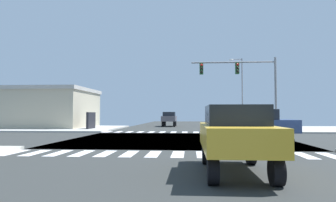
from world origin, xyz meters
name	(u,v)px	position (x,y,z in m)	size (l,w,h in m)	color
ground	(179,140)	(0.00, 0.00, -0.03)	(90.00, 90.00, 0.05)	#2E3130
sidewalk_corner_ne	(311,129)	(13.00, 12.00, 0.07)	(12.00, 12.00, 0.14)	#B2ADA3
sidewalk_corner_nw	(63,128)	(-13.00, 12.00, 0.07)	(12.00, 12.00, 0.14)	#AFAFAA
crosswalk_near	(166,154)	(-0.25, -7.30, 0.00)	(13.50, 2.00, 0.01)	white
crosswalk_far	(179,132)	(-0.25, 7.30, 0.00)	(13.50, 2.00, 0.01)	white
traffic_signal_mast	(242,77)	(5.36, 7.29, 4.93)	(7.46, 0.55, 6.63)	gray
street_lamp	(240,86)	(7.43, 20.92, 5.33)	(1.78, 0.32, 9.04)	gray
bank_building	(27,108)	(-18.08, 13.80, 2.27)	(16.27, 9.21, 4.53)	#B2AA90
sedan_queued_3	(254,124)	(4.06, -3.50, 1.12)	(4.30, 1.80, 1.88)	black
sedan_leading_4	(235,133)	(2.00, -11.01, 1.12)	(1.80, 4.30, 1.88)	black
sedan_trailing_5	(169,118)	(-2.00, 19.57, 1.12)	(1.80, 4.30, 1.88)	black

